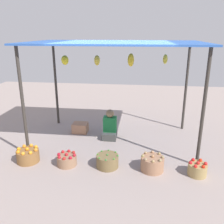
{
  "coord_description": "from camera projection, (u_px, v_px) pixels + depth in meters",
  "views": [
    {
      "loc": [
        0.65,
        -5.7,
        2.68
      ],
      "look_at": [
        0.0,
        -0.54,
        0.95
      ],
      "focal_mm": 38.69,
      "sensor_mm": 36.0,
      "label": 1
    }
  ],
  "objects": [
    {
      "name": "ground_plane",
      "position": [
        115.0,
        140.0,
        6.29
      ],
      "size": [
        14.0,
        14.0,
        0.0
      ],
      "primitive_type": "plane",
      "color": "gray"
    },
    {
      "name": "basket_red_tomatoes",
      "position": [
        197.0,
        169.0,
        4.72
      ],
      "size": [
        0.37,
        0.37,
        0.3
      ],
      "color": "#9E8451",
      "rests_on": "ground"
    },
    {
      "name": "wooden_crate_near_vendor",
      "position": [
        80.0,
        128.0,
        6.75
      ],
      "size": [
        0.41,
        0.34,
        0.26
      ],
      "primitive_type": "cube",
      "color": "#A67759",
      "rests_on": "ground"
    },
    {
      "name": "basket_oranges",
      "position": [
        28.0,
        155.0,
        5.22
      ],
      "size": [
        0.48,
        0.48,
        0.33
      ],
      "color": "brown",
      "rests_on": "ground"
    },
    {
      "name": "vendor_person",
      "position": [
        110.0,
        127.0,
        6.34
      ],
      "size": [
        0.36,
        0.44,
        0.78
      ],
      "color": "#3B3D3B",
      "rests_on": "ground"
    },
    {
      "name": "market_stall_structure",
      "position": [
        115.0,
        49.0,
        5.57
      ],
      "size": [
        4.03,
        2.36,
        2.47
      ],
      "color": "#38332D",
      "rests_on": "ground"
    },
    {
      "name": "basket_green_chilies",
      "position": [
        108.0,
        161.0,
        5.01
      ],
      "size": [
        0.46,
        0.46,
        0.29
      ],
      "color": "brown",
      "rests_on": "ground"
    },
    {
      "name": "basket_potatoes",
      "position": [
        152.0,
        163.0,
        4.88
      ],
      "size": [
        0.47,
        0.47,
        0.34
      ],
      "color": "#9C6F52",
      "rests_on": "ground"
    },
    {
      "name": "basket_red_apples",
      "position": [
        67.0,
        160.0,
        5.09
      ],
      "size": [
        0.42,
        0.42,
        0.28
      ],
      "color": "#956E52",
      "rests_on": "ground"
    }
  ]
}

